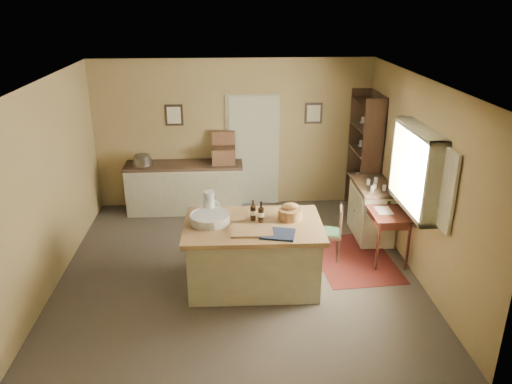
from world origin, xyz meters
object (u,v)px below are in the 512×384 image
(sideboard, at_px, (185,186))
(writing_desk, at_px, (386,217))
(desk_chair, at_px, (328,233))
(work_island, at_px, (252,252))
(shelving_unit, at_px, (367,154))
(right_cabinet, at_px, (372,210))

(sideboard, xyz_separation_m, writing_desk, (3.09, -1.96, 0.18))
(sideboard, distance_m, desk_chair, 2.96)
(work_island, height_order, shelving_unit, shelving_unit)
(sideboard, distance_m, shelving_unit, 3.31)
(sideboard, xyz_separation_m, desk_chair, (2.25, -1.92, -0.08))
(writing_desk, relative_size, shelving_unit, 0.39)
(desk_chair, distance_m, right_cabinet, 1.09)
(sideboard, relative_size, writing_desk, 2.47)
(sideboard, xyz_separation_m, shelving_unit, (3.25, -0.20, 0.60))
(work_island, bearing_deg, desk_chair, 31.03)
(sideboard, bearing_deg, work_island, -67.42)
(work_island, distance_m, desk_chair, 1.35)
(work_island, height_order, sideboard, work_island)
(work_island, relative_size, writing_desk, 2.16)
(sideboard, bearing_deg, shelving_unit, -3.52)
(right_cabinet, bearing_deg, writing_desk, -89.99)
(work_island, xyz_separation_m, writing_desk, (2.01, 0.64, 0.18))
(shelving_unit, bearing_deg, sideboard, 176.48)
(right_cabinet, xyz_separation_m, shelving_unit, (0.16, 1.04, 0.62))
(sideboard, relative_size, shelving_unit, 0.97)
(work_island, height_order, desk_chair, work_island)
(sideboard, relative_size, right_cabinet, 2.07)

